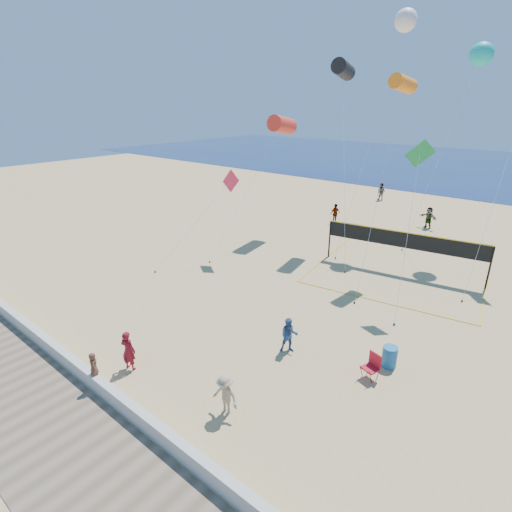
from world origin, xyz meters
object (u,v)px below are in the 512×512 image
Objects in this scene: woman at (128,351)px; camp_chair at (372,365)px; trash_barrel at (389,357)px; volleyball_net at (403,244)px.

woman is 1.44× the size of camp_chair.
trash_barrel is (7.56, 6.49, -0.39)m from woman.
trash_barrel is at bearing -79.76° from volleyball_net.
volleyball_net is (4.41, 15.82, 0.90)m from woman.
woman is at bearing -139.37° from trash_barrel.
camp_chair is at bearing -82.67° from volleyball_net.
trash_barrel is (0.21, 1.10, -0.15)m from camp_chair.
volleyball_net is at bearing 123.30° from camp_chair.
woman is 16.45m from volleyball_net.
woman is 1.93× the size of trash_barrel.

